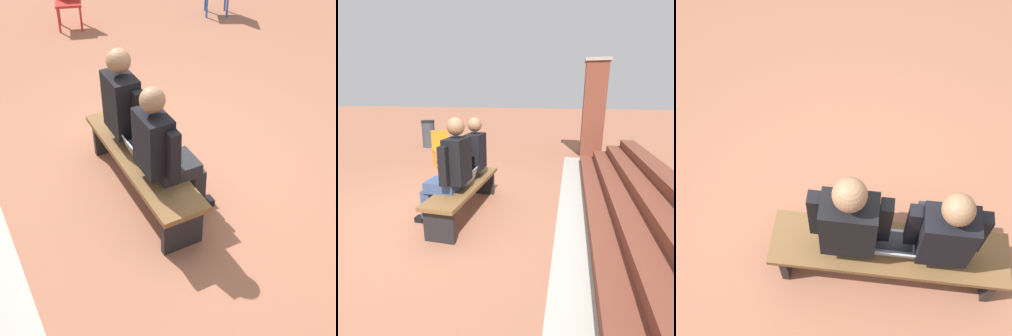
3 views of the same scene
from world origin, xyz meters
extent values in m
plane|color=#9E6047|center=(0.00, 0.00, 0.00)|extent=(60.00, 60.00, 0.00)
cube|color=brown|center=(-0.26, 0.34, 0.42)|extent=(1.80, 0.44, 0.05)
cube|color=black|center=(-1.06, 0.34, 0.20)|extent=(0.06, 0.37, 0.40)
cube|color=black|center=(0.54, 0.34, 0.20)|extent=(0.06, 0.37, 0.40)
cube|color=#232328|center=(-0.61, 0.17, 0.51)|extent=(0.32, 0.38, 0.13)
cube|color=#232328|center=(-0.70, -0.02, 0.23)|extent=(0.10, 0.11, 0.45)
cube|color=black|center=(-0.70, -0.07, 0.03)|extent=(0.10, 0.23, 0.07)
cube|color=#232328|center=(-0.53, -0.02, 0.23)|extent=(0.10, 0.11, 0.45)
cube|color=black|center=(-0.53, -0.07, 0.03)|extent=(0.10, 0.23, 0.07)
cube|color=black|center=(-0.61, 0.38, 0.84)|extent=(0.36, 0.23, 0.53)
cube|color=navy|center=(-0.61, 0.26, 0.80)|extent=(0.05, 0.01, 0.32)
cube|color=black|center=(-0.84, 0.32, 0.82)|extent=(0.09, 0.09, 0.45)
cube|color=black|center=(-0.39, 0.32, 0.82)|extent=(0.09, 0.09, 0.45)
sphere|color=#8C6647|center=(-0.61, 0.38, 1.24)|extent=(0.21, 0.21, 0.21)
cube|color=#384C75|center=(0.05, 0.16, 0.51)|extent=(0.34, 0.40, 0.14)
cube|color=#384C75|center=(-0.04, -0.04, 0.23)|extent=(0.11, 0.12, 0.45)
cube|color=black|center=(-0.04, -0.10, 0.04)|extent=(0.11, 0.24, 0.07)
cube|color=#384C75|center=(0.14, -0.04, 0.23)|extent=(0.11, 0.12, 0.45)
cube|color=black|center=(0.14, -0.10, 0.04)|extent=(0.11, 0.24, 0.07)
cube|color=black|center=(0.05, 0.38, 0.86)|extent=(0.38, 0.24, 0.56)
cube|color=black|center=(-0.19, 0.31, 0.84)|extent=(0.09, 0.10, 0.48)
cube|color=black|center=(0.29, 0.31, 0.84)|extent=(0.09, 0.10, 0.48)
sphere|color=#8C6647|center=(0.05, 0.38, 1.29)|extent=(0.22, 0.22, 0.22)
cube|color=#9EA0A5|center=(-0.29, 0.30, 0.46)|extent=(0.32, 0.22, 0.02)
cube|color=#2D2D33|center=(-0.29, 0.29, 0.47)|extent=(0.29, 0.15, 0.00)
cube|color=#9EA0A5|center=(-0.29, 0.44, 0.57)|extent=(0.32, 0.07, 0.19)
cube|color=#33519E|center=(-0.29, 0.44, 0.57)|extent=(0.28, 0.06, 0.17)
camera|label=1|loc=(-3.46, 1.73, 3.05)|focal=50.00mm
camera|label=2|loc=(3.00, 1.73, 1.66)|focal=28.00mm
camera|label=3|loc=(-0.07, 1.73, 3.75)|focal=50.00mm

